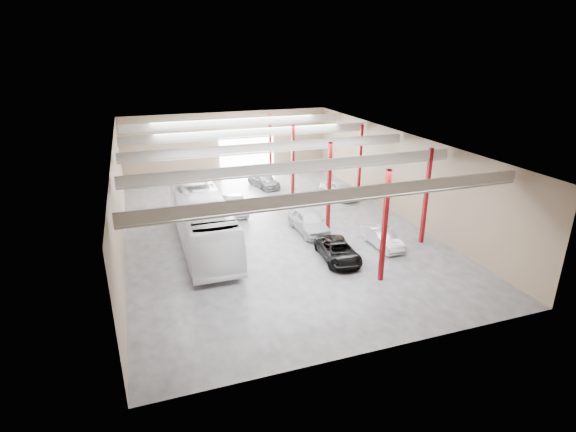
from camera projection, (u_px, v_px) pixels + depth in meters
depot_shell at (272, 166)px, 33.99m from camera, size 22.12×32.12×7.06m
coach_bus at (202, 219)px, 32.04m from camera, size 3.31×13.74×3.82m
black_sedan at (338, 251)px, 29.98m from camera, size 2.53×4.80×1.29m
car_row_a at (309, 221)px, 34.48m from camera, size 2.12×5.01×1.69m
car_row_b at (235, 205)px, 38.40m from camera, size 1.52×4.34×1.43m
car_row_c at (263, 180)px, 45.74m from camera, size 2.89×4.87×1.32m
car_right_near at (382, 238)px, 31.98m from camera, size 1.48×4.09×1.34m
car_right_far at (339, 189)px, 42.39m from camera, size 2.71×4.94×1.59m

